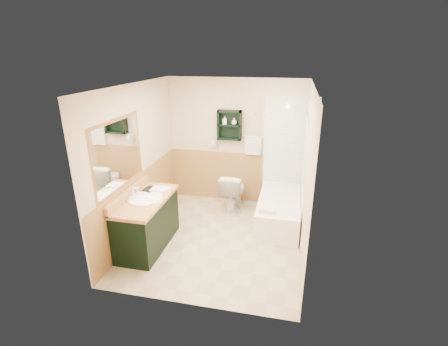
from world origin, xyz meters
TOP-DOWN VIEW (x-y plane):
  - floor at (0.00, 0.00)m, footprint 3.00×3.00m
  - back_wall at (0.00, 1.52)m, footprint 2.60×0.04m
  - left_wall at (-1.32, 0.00)m, footprint 0.04×3.00m
  - right_wall at (1.32, 0.00)m, footprint 0.04×3.00m
  - ceiling at (0.00, 0.00)m, footprint 2.60×3.00m
  - wainscot_left at (-1.29, 0.00)m, footprint 2.98×2.98m
  - wainscot_back at (0.00, 1.49)m, footprint 2.58×2.58m
  - mirror_frame at (-1.27, -0.55)m, footprint 1.30×1.30m
  - mirror_glass at (-1.27, -0.55)m, footprint 1.20×1.20m
  - tile_right at (1.28, 0.75)m, footprint 1.50×1.50m
  - tile_back at (1.03, 1.48)m, footprint 0.95×0.95m
  - tile_accent at (1.27, 0.75)m, footprint 1.50×1.50m
  - wall_shelf at (-0.10, 1.41)m, footprint 0.45×0.15m
  - hair_dryer at (-0.40, 1.43)m, footprint 0.10×0.24m
  - towel_bar at (0.35, 1.45)m, footprint 0.40×0.06m
  - curtain_rod at (0.53, 0.75)m, footprint 0.03×1.60m
  - shower_curtain at (0.53, 0.92)m, footprint 1.05×1.05m
  - vanity at (-0.99, -0.43)m, footprint 0.59×1.25m
  - bathtub at (0.93, 0.72)m, footprint 0.70×1.50m
  - toilet at (0.05, 1.11)m, footprint 0.45×0.74m
  - counter_towel at (-0.90, -0.10)m, footprint 0.27×0.21m
  - vanity_book at (-1.16, -0.10)m, footprint 0.18×0.04m
  - tub_towel at (0.75, 0.19)m, footprint 0.23×0.19m
  - soap_bottle_a at (-0.19, 1.40)m, footprint 0.07×0.15m
  - soap_bottle_b at (-0.01, 1.40)m, footprint 0.10×0.12m

SIDE VIEW (x-z plane):
  - floor at x=0.00m, z-range 0.00..0.00m
  - bathtub at x=0.93m, z-range 0.00..0.47m
  - toilet at x=0.05m, z-range 0.00..0.70m
  - vanity at x=-0.99m, z-range 0.00..0.80m
  - wainscot_left at x=-1.29m, z-range 0.00..1.00m
  - wainscot_back at x=0.00m, z-range 0.00..1.00m
  - tub_towel at x=0.75m, z-range 0.47..0.54m
  - counter_towel at x=-0.90m, z-range 0.80..0.84m
  - vanity_book at x=-1.16m, z-range 0.80..1.04m
  - tile_right at x=1.28m, z-range 0.00..2.10m
  - tile_back at x=1.03m, z-range 0.00..2.10m
  - shower_curtain at x=0.53m, z-range 0.30..2.00m
  - back_wall at x=0.00m, z-range 0.00..2.40m
  - left_wall at x=-1.32m, z-range 0.00..2.40m
  - right_wall at x=1.32m, z-range 0.00..2.40m
  - hair_dryer at x=-0.40m, z-range 1.11..1.29m
  - towel_bar at x=0.35m, z-range 1.15..1.55m
  - mirror_frame at x=-1.27m, z-range 1.00..2.00m
  - mirror_glass at x=-1.27m, z-range 1.05..1.95m
  - wall_shelf at x=-0.10m, z-range 1.27..1.83m
  - soap_bottle_a at x=-0.19m, z-range 1.56..1.63m
  - soap_bottle_b at x=-0.01m, z-range 1.56..1.66m
  - tile_accent at x=1.27m, z-range 1.85..1.95m
  - curtain_rod at x=0.53m, z-range 1.98..2.02m
  - ceiling at x=0.00m, z-range 2.40..2.44m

